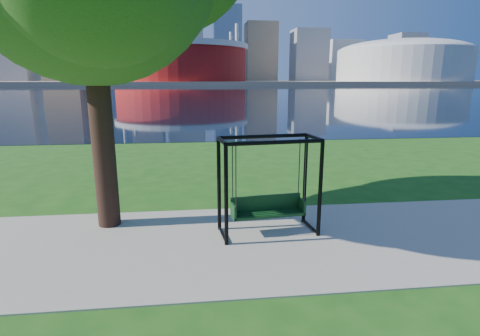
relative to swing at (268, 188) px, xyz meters
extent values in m
plane|color=#1E5114|center=(-0.60, 0.06, -1.00)|extent=(900.00, 900.00, 0.00)
cube|color=#9E937F|center=(-0.60, -0.44, -0.99)|extent=(120.00, 4.00, 0.03)
cube|color=black|center=(-0.60, 102.06, -0.99)|extent=(900.00, 180.00, 0.02)
cube|color=#937F60|center=(-0.60, 306.06, 0.00)|extent=(900.00, 228.00, 2.00)
cylinder|color=maroon|center=(-10.60, 235.06, 12.00)|extent=(80.00, 80.00, 22.00)
cylinder|color=silver|center=(-10.60, 235.06, 21.50)|extent=(83.00, 83.00, 3.00)
cylinder|color=silver|center=(22.31, 254.06, 17.00)|extent=(2.00, 2.00, 32.00)
cylinder|color=silver|center=(-43.51, 254.06, 17.00)|extent=(2.00, 2.00, 32.00)
cylinder|color=silver|center=(-43.51, 216.06, 17.00)|extent=(2.00, 2.00, 32.00)
cylinder|color=silver|center=(22.31, 216.06, 17.00)|extent=(2.00, 2.00, 32.00)
cylinder|color=beige|center=(134.40, 235.06, 11.00)|extent=(84.00, 84.00, 20.00)
ellipsoid|color=beige|center=(134.40, 235.06, 20.00)|extent=(84.00, 84.00, 15.12)
cube|color=gray|center=(-140.60, 310.06, 32.00)|extent=(28.00, 28.00, 62.00)
cube|color=#998466|center=(-100.60, 300.06, 45.00)|extent=(26.00, 26.00, 88.00)
cube|color=slate|center=(-70.60, 325.06, 48.50)|extent=(30.00, 24.00, 95.00)
cube|color=gray|center=(-40.60, 305.06, 37.00)|extent=(24.00, 24.00, 72.00)
cube|color=silver|center=(-10.60, 335.06, 41.00)|extent=(32.00, 28.00, 80.00)
cube|color=slate|center=(24.40, 310.06, 30.00)|extent=(22.00, 22.00, 58.00)
cube|color=#998466|center=(54.40, 325.06, 25.00)|extent=(26.00, 26.00, 48.00)
cube|color=gray|center=(94.40, 315.06, 22.00)|extent=(28.00, 24.00, 42.00)
cube|color=silver|center=(134.40, 340.06, 19.00)|extent=(30.00, 26.00, 36.00)
cube|color=gray|center=(184.40, 320.06, 21.00)|extent=(24.00, 24.00, 40.00)
cube|color=#998466|center=(224.40, 335.06, 17.00)|extent=(26.00, 26.00, 32.00)
cylinder|color=black|center=(-0.92, -0.53, 0.01)|extent=(0.09, 0.09, 2.03)
cylinder|color=black|center=(1.01, -0.31, 0.01)|extent=(0.09, 0.09, 2.03)
cylinder|color=black|center=(-1.01, 0.26, 0.01)|extent=(0.09, 0.09, 2.03)
cylinder|color=black|center=(0.92, 0.48, 0.01)|extent=(0.09, 0.09, 2.03)
cylinder|color=black|center=(0.05, -0.42, 1.03)|extent=(1.94, 0.30, 0.08)
cylinder|color=black|center=(-0.04, 0.37, 1.03)|extent=(1.94, 0.30, 0.08)
cylinder|color=black|center=(-0.96, -0.13, 1.03)|extent=(0.17, 0.80, 0.08)
cylinder|color=black|center=(-0.96, -0.13, -0.93)|extent=(0.15, 0.80, 0.06)
cylinder|color=black|center=(0.97, 0.09, 1.03)|extent=(0.17, 0.80, 0.08)
cylinder|color=black|center=(0.97, 0.09, -0.93)|extent=(0.15, 0.80, 0.06)
cube|color=black|center=(0.00, -0.02, -0.56)|extent=(1.58, 0.57, 0.05)
cube|color=black|center=(-0.02, 0.15, -0.37)|extent=(1.54, 0.22, 0.34)
cube|color=black|center=(-0.74, -0.11, -0.44)|extent=(0.09, 0.40, 0.30)
cube|color=black|center=(0.74, 0.06, -0.44)|extent=(0.09, 0.40, 0.30)
cylinder|color=#2D2D31|center=(-0.70, -0.27, 0.35)|extent=(0.02, 0.02, 1.28)
cylinder|color=#2D2D31|center=(0.75, -0.10, 0.35)|extent=(0.02, 0.02, 1.28)
cylinder|color=#2D2D31|center=(-0.74, 0.06, 0.35)|extent=(0.02, 0.02, 1.28)
cylinder|color=#2D2D31|center=(0.71, 0.22, 0.35)|extent=(0.02, 0.02, 1.28)
cylinder|color=black|center=(-3.44, 0.83, 1.40)|extent=(0.48, 0.48, 4.80)
camera|label=1|loc=(-1.43, -7.34, 2.20)|focal=28.00mm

